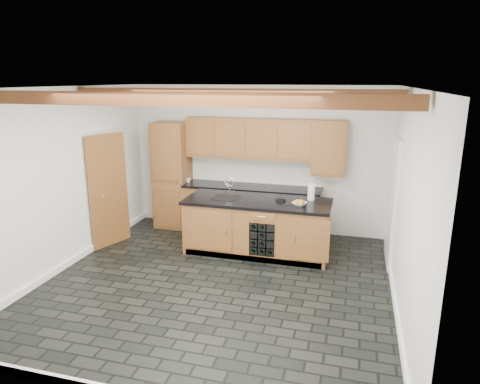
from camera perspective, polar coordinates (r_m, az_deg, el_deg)
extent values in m
plane|color=black|center=(6.46, -3.06, -11.93)|extent=(5.00, 5.00, 0.00)
plane|color=white|center=(8.31, 2.25, 4.40)|extent=(5.00, 0.00, 5.00)
plane|color=white|center=(7.14, -22.64, 1.51)|extent=(0.00, 5.00, 5.00)
plane|color=white|center=(5.70, 21.33, -1.53)|extent=(0.00, 5.00, 5.00)
plane|color=white|center=(5.77, -3.45, 13.75)|extent=(5.00, 5.00, 0.00)
cube|color=#5A3417|center=(4.65, -8.29, 12.13)|extent=(4.90, 0.15, 0.15)
cube|color=#5A3417|center=(6.34, -1.65, 12.97)|extent=(4.90, 0.15, 0.15)
cube|color=white|center=(7.53, -21.49, -8.54)|extent=(0.04, 5.00, 0.10)
cube|color=white|center=(6.20, 19.94, -13.59)|extent=(0.04, 5.00, 0.10)
cube|color=white|center=(8.24, -16.75, 0.98)|extent=(0.06, 0.94, 2.04)
cube|color=#935C2F|center=(7.88, -17.14, 0.18)|extent=(0.31, 0.77, 2.00)
cube|color=white|center=(7.24, 19.72, -1.16)|extent=(0.06, 0.98, 2.04)
cube|color=black|center=(7.25, 19.90, -1.32)|extent=(0.02, 0.86, 1.96)
cube|color=#935C2F|center=(8.62, -8.98, 2.24)|extent=(0.65, 0.60, 2.10)
cube|color=#935C2F|center=(8.26, 1.54, -2.52)|extent=(2.60, 0.60, 0.88)
cube|color=black|center=(8.14, 1.56, 0.61)|extent=(2.64, 0.62, 0.05)
cube|color=white|center=(8.35, 2.05, 2.98)|extent=(2.60, 0.02, 0.52)
cube|color=#935C2F|center=(8.10, 1.12, 7.18)|extent=(2.40, 0.35, 0.75)
cube|color=#935C2F|center=(7.89, 11.79, 5.74)|extent=(0.60, 0.35, 1.00)
cube|color=#935C2F|center=(7.36, 2.31, -4.74)|extent=(2.40, 0.90, 0.88)
cube|color=black|center=(7.22, 2.35, -1.26)|extent=(2.46, 0.96, 0.05)
cube|color=#935C2F|center=(7.12, -4.21, -5.12)|extent=(0.80, 0.02, 0.70)
cube|color=#935C2F|center=(6.78, 9.31, -6.34)|extent=(0.60, 0.02, 0.70)
cube|color=black|center=(7.06, 3.17, -5.99)|extent=(0.42, 0.30, 0.56)
cylinder|color=black|center=(6.98, 2.00, -4.39)|extent=(0.07, 0.26, 0.07)
cylinder|color=black|center=(6.99, 3.11, -5.57)|extent=(0.07, 0.26, 0.07)
cylinder|color=black|center=(7.07, 1.97, -6.53)|extent=(0.07, 0.26, 0.07)
cylinder|color=black|center=(7.13, 1.96, -7.58)|extent=(0.07, 0.26, 0.07)
cylinder|color=black|center=(6.95, 3.12, -4.48)|extent=(0.07, 0.26, 0.07)
cylinder|color=black|center=(7.10, 3.07, -7.68)|extent=(0.07, 0.26, 0.07)
cylinder|color=black|center=(7.07, 4.19, -7.79)|extent=(0.07, 0.26, 0.07)
cylinder|color=black|center=(7.04, 3.09, -6.63)|extent=(0.07, 0.26, 0.07)
cube|color=black|center=(7.35, -1.82, -0.80)|extent=(0.45, 0.40, 0.02)
cylinder|color=silver|center=(7.49, -1.43, 0.33)|extent=(0.02, 0.02, 0.20)
torus|color=silver|center=(7.46, -1.43, 1.38)|extent=(0.18, 0.02, 0.18)
cylinder|color=silver|center=(7.53, -2.01, -0.07)|extent=(0.02, 0.02, 0.08)
cylinder|color=silver|center=(7.48, -0.84, -0.15)|extent=(0.02, 0.02, 0.08)
cube|color=black|center=(7.17, 5.42, -1.09)|extent=(0.17, 0.11, 0.03)
cylinder|color=black|center=(7.16, 5.42, -0.91)|extent=(0.10, 0.10, 0.01)
imported|color=silver|center=(6.96, 7.93, -1.57)|extent=(0.28, 0.28, 0.06)
sphere|color=#B23717|center=(6.94, 8.34, -1.36)|extent=(0.07, 0.07, 0.07)
sphere|color=#DB4613|center=(6.99, 8.11, -1.23)|extent=(0.07, 0.07, 0.07)
sphere|color=olive|center=(6.98, 7.64, -1.24)|extent=(0.07, 0.07, 0.07)
sphere|color=#DF4321|center=(6.93, 7.57, -1.37)|extent=(0.07, 0.07, 0.07)
sphere|color=gold|center=(6.90, 8.00, -1.44)|extent=(0.07, 0.07, 0.07)
cylinder|color=white|center=(7.27, 9.48, 0.00)|extent=(0.12, 0.12, 0.28)
imported|color=white|center=(8.47, -6.90, 1.54)|extent=(0.10, 0.10, 0.08)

